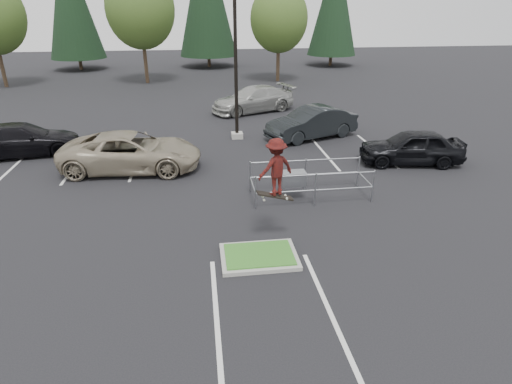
{
  "coord_description": "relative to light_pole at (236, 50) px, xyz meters",
  "views": [
    {
      "loc": [
        -1.5,
        -10.39,
        6.79
      ],
      "look_at": [
        0.11,
        1.5,
        1.44
      ],
      "focal_mm": 30.0,
      "sensor_mm": 36.0,
      "label": 1
    }
  ],
  "objects": [
    {
      "name": "conif_c",
      "position": [
        13.5,
        27.5,
        2.29
      ],
      "size": [
        5.5,
        5.5,
        12.5
      ],
      "color": "#38281C",
      "rests_on": "ground"
    },
    {
      "name": "ground",
      "position": [
        -0.5,
        -12.0,
        -4.56
      ],
      "size": [
        120.0,
        120.0,
        0.0
      ],
      "primitive_type": "plane",
      "color": "black",
      "rests_on": "ground"
    },
    {
      "name": "car_far_silver",
      "position": [
        1.75,
        6.0,
        -3.73
      ],
      "size": [
        6.16,
        4.27,
        1.66
      ],
      "primitive_type": "imported",
      "rotation": [
        0.0,
        0.0,
        5.09
      ],
      "color": "#A7A7A2",
      "rests_on": "ground"
    },
    {
      "name": "skateboarder",
      "position": [
        0.11,
        -11.0,
        -2.16
      ],
      "size": [
        1.27,
        1.02,
        1.94
      ],
      "rotation": [
        0.0,
        0.0,
        3.54
      ],
      "color": "black",
      "rests_on": "ground"
    },
    {
      "name": "car_l_tan",
      "position": [
        -5.0,
        -4.14,
        -3.73
      ],
      "size": [
        6.16,
        3.23,
        1.65
      ],
      "primitive_type": "imported",
      "rotation": [
        0.0,
        0.0,
        1.49
      ],
      "color": "gray",
      "rests_on": "ground"
    },
    {
      "name": "stall_lines",
      "position": [
        -1.85,
        -5.98,
        -4.56
      ],
      "size": [
        22.62,
        17.6,
        0.01
      ],
      "color": "silver",
      "rests_on": "ground"
    },
    {
      "name": "decid_b",
      "position": [
        -6.51,
        18.53,
        1.48
      ],
      "size": [
        5.89,
        5.89,
        9.64
      ],
      "color": "#38281C",
      "rests_on": "ground"
    },
    {
      "name": "light_pole",
      "position": [
        0.0,
        0.0,
        0.0
      ],
      "size": [
        0.7,
        0.6,
        10.12
      ],
      "color": "gray",
      "rests_on": "ground"
    },
    {
      "name": "car_l_black",
      "position": [
        -10.5,
        -1.4,
        -3.79
      ],
      "size": [
        5.6,
        3.06,
        1.54
      ],
      "primitive_type": "imported",
      "rotation": [
        0.0,
        0.0,
        1.75
      ],
      "color": "black",
      "rests_on": "ground"
    },
    {
      "name": "decid_c",
      "position": [
        5.49,
        17.83,
        0.69
      ],
      "size": [
        5.12,
        5.12,
        8.38
      ],
      "color": "#38281C",
      "rests_on": "ground"
    },
    {
      "name": "car_r_charc",
      "position": [
        4.0,
        -0.5,
        -3.73
      ],
      "size": [
        5.32,
        3.48,
        1.66
      ],
      "primitive_type": "imported",
      "rotation": [
        0.0,
        0.0,
        5.09
      ],
      "color": "black",
      "rests_on": "ground"
    },
    {
      "name": "grass_median",
      "position": [
        -0.5,
        -12.0,
        -4.48
      ],
      "size": [
        2.2,
        1.6,
        0.16
      ],
      "color": "gray",
      "rests_on": "ground"
    },
    {
      "name": "cart_corral",
      "position": [
        1.5,
        -8.0,
        -3.78
      ],
      "size": [
        4.4,
        1.59,
        1.25
      ],
      "rotation": [
        0.0,
        0.0,
        0.0
      ],
      "color": "gray",
      "rests_on": "ground"
    },
    {
      "name": "car_r_black",
      "position": [
        7.5,
        -5.0,
        -3.78
      ],
      "size": [
        4.79,
        2.53,
        1.55
      ],
      "primitive_type": "imported",
      "rotation": [
        0.0,
        0.0,
        4.55
      ],
      "color": "black",
      "rests_on": "ground"
    }
  ]
}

